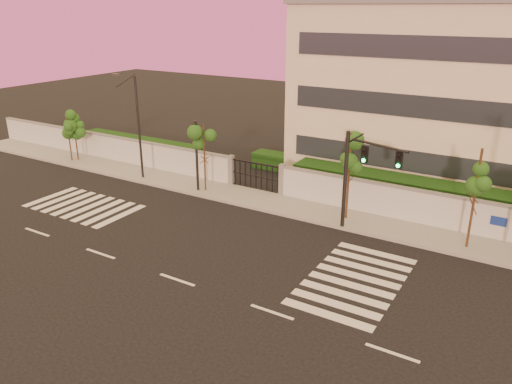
{
  "coord_description": "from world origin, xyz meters",
  "views": [
    {
      "loc": [
        13.45,
        -15.3,
        11.8
      ],
      "look_at": [
        0.62,
        6.0,
        2.52
      ],
      "focal_mm": 35.0,
      "sensor_mm": 36.0,
      "label": 1
    }
  ],
  "objects": [
    {
      "name": "traffic_signal_secondary",
      "position": [
        -6.24,
        9.77,
        3.11
      ],
      "size": [
        0.38,
        0.36,
        4.9
      ],
      "rotation": [
        0.0,
        0.0,
        0.3
      ],
      "color": "black",
      "rests_on": "ground"
    },
    {
      "name": "street_tree_d",
      "position": [
        4.12,
        10.48,
        3.84
      ],
      "size": [
        1.53,
        1.21,
        5.22
      ],
      "color": "#382314",
      "rests_on": "ground"
    },
    {
      "name": "street_tree_a",
      "position": [
        -19.12,
        10.07,
        2.97
      ],
      "size": [
        1.3,
        1.04,
        4.04
      ],
      "color": "#382314",
      "rests_on": "ground"
    },
    {
      "name": "street_tree_b",
      "position": [
        -18.88,
        10.49,
        2.73
      ],
      "size": [
        1.4,
        1.12,
        3.71
      ],
      "color": "#382314",
      "rests_on": "ground"
    },
    {
      "name": "institutional_building",
      "position": [
        9.0,
        21.99,
        6.16
      ],
      "size": [
        24.4,
        12.4,
        12.25
      ],
      "color": "beige",
      "rests_on": "ground"
    },
    {
      "name": "road_markings",
      "position": [
        -1.58,
        3.76,
        0.01
      ],
      "size": [
        57.0,
        7.62,
        0.02
      ],
      "color": "silver",
      "rests_on": "ground"
    },
    {
      "name": "hedge_row",
      "position": [
        1.17,
        14.74,
        0.82
      ],
      "size": [
        41.0,
        4.25,
        1.8
      ],
      "color": "#123510",
      "rests_on": "ground"
    },
    {
      "name": "ground",
      "position": [
        0.0,
        0.0,
        0.0
      ],
      "size": [
        120.0,
        120.0,
        0.0
      ],
      "primitive_type": "plane",
      "color": "black",
      "rests_on": "ground"
    },
    {
      "name": "streetlight_west",
      "position": [
        -11.3,
        9.69,
        4.17
      ],
      "size": [
        0.46,
        1.86,
        7.72
      ],
      "color": "black",
      "rests_on": "ground"
    },
    {
      "name": "perimeter_wall",
      "position": [
        0.1,
        12.0,
        1.07
      ],
      "size": [
        60.0,
        0.36,
        2.2
      ],
      "color": "silver",
      "rests_on": "ground"
    },
    {
      "name": "sidewalk",
      "position": [
        0.0,
        10.5,
        0.07
      ],
      "size": [
        60.0,
        3.0,
        0.15
      ],
      "primitive_type": "cube",
      "color": "gray",
      "rests_on": "ground"
    },
    {
      "name": "street_tree_e",
      "position": [
        10.85,
        10.16,
        3.96
      ],
      "size": [
        1.6,
        1.27,
        5.39
      ],
      "color": "#382314",
      "rests_on": "ground"
    },
    {
      "name": "traffic_signal_main",
      "position": [
        5.06,
        9.24,
        3.56
      ],
      "size": [
        3.5,
        1.18,
        5.63
      ],
      "rotation": [
        0.0,
        0.0,
        -0.31
      ],
      "color": "black",
      "rests_on": "ground"
    },
    {
      "name": "street_tree_c",
      "position": [
        -5.78,
        10.06,
        3.39
      ],
      "size": [
        1.35,
        1.07,
        4.61
      ],
      "color": "#382314",
      "rests_on": "ground"
    }
  ]
}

